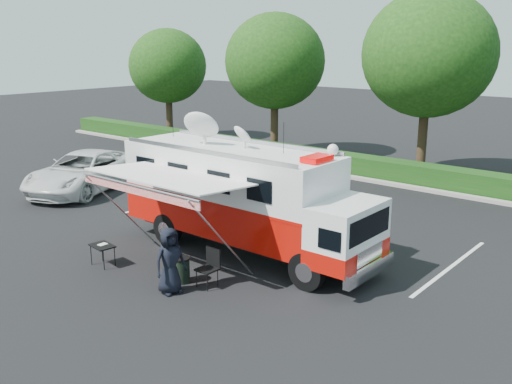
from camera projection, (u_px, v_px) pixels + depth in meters
ground_plane at (246, 253)px, 18.17m from camera, size 120.00×120.00×0.00m
back_border at (450, 76)px, 25.79m from camera, size 60.00×6.14×8.87m
stall_lines at (289, 227)px, 20.71m from camera, size 24.12×5.50×0.01m
command_truck at (244, 197)px, 17.76m from camera, size 8.82×2.43×4.24m
awning at (164, 180)px, 16.14m from camera, size 4.82×2.50×2.91m
white_suv at (85, 190)px, 25.78m from camera, size 4.93×6.85×1.73m
person at (171, 292)px, 15.30m from camera, size 0.75×0.99×1.81m
folding_table at (102, 247)px, 16.99m from camera, size 0.82×0.63×0.65m
folding_chair at (210, 264)px, 15.57m from camera, size 0.51×0.54×1.08m
trash_bin at (182, 270)px, 15.86m from camera, size 0.48×0.48×0.72m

